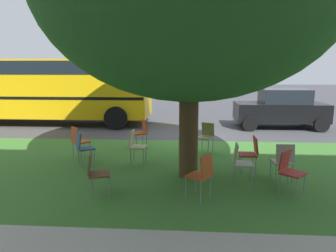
{
  "coord_description": "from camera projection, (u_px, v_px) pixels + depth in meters",
  "views": [
    {
      "loc": [
        -0.13,
        10.5,
        2.47
      ],
      "look_at": [
        0.44,
        1.78,
        0.82
      ],
      "focal_mm": 32.3,
      "sensor_mm": 36.0,
      "label": 1
    }
  ],
  "objects": [
    {
      "name": "chair_6",
      "position": [
        206.0,
        135.0,
        9.11
      ],
      "size": [
        0.56,
        0.57,
        0.88
      ],
      "color": "olive",
      "rests_on": "ground"
    },
    {
      "name": "chair_5",
      "position": [
        78.0,
        139.0,
        8.52
      ],
      "size": [
        0.59,
        0.59,
        0.88
      ],
      "color": "#C64C1E",
      "rests_on": "ground"
    },
    {
      "name": "chair_8",
      "position": [
        96.0,
        170.0,
        5.92
      ],
      "size": [
        0.51,
        0.51,
        0.88
      ],
      "color": "brown",
      "rests_on": "ground"
    },
    {
      "name": "chair_4",
      "position": [
        136.0,
        144.0,
        8.01
      ],
      "size": [
        0.45,
        0.44,
        0.88
      ],
      "color": "beige",
      "rests_on": "ground"
    },
    {
      "name": "chair_0",
      "position": [
        289.0,
        169.0,
        6.01
      ],
      "size": [
        0.59,
        0.59,
        0.88
      ],
      "color": "#B7332D",
      "rests_on": "ground"
    },
    {
      "name": "chair_10",
      "position": [
        83.0,
        146.0,
        7.82
      ],
      "size": [
        0.58,
        0.57,
        0.88
      ],
      "color": "#335184",
      "rests_on": "ground"
    },
    {
      "name": "chair_9",
      "position": [
        240.0,
        160.0,
        6.57
      ],
      "size": [
        0.45,
        0.45,
        0.88
      ],
      "color": "#ADA393",
      "rests_on": "ground"
    },
    {
      "name": "parked_car",
      "position": [
        281.0,
        108.0,
        12.81
      ],
      "size": [
        3.7,
        1.92,
        1.65
      ],
      "color": "black",
      "rests_on": "ground"
    },
    {
      "name": "chair_2",
      "position": [
        142.0,
        131.0,
        9.72
      ],
      "size": [
        0.57,
        0.56,
        0.88
      ],
      "color": "#C64C1E",
      "rests_on": "ground"
    },
    {
      "name": "school_bus",
      "position": [
        35.0,
        85.0,
        13.71
      ],
      "size": [
        10.4,
        2.8,
        2.88
      ],
      "color": "yellow",
      "rests_on": "ground"
    },
    {
      "name": "chair_3",
      "position": [
        251.0,
        152.0,
        7.27
      ],
      "size": [
        0.43,
        0.43,
        0.88
      ],
      "color": "#B7332D",
      "rests_on": "ground"
    },
    {
      "name": "chair_7",
      "position": [
        202.0,
        173.0,
        5.78
      ],
      "size": [
        0.58,
        0.57,
        0.88
      ],
      "color": "#C64C1E",
      "rests_on": "ground"
    },
    {
      "name": "ground",
      "position": [
        184.0,
        140.0,
        10.76
      ],
      "size": [
        80.0,
        80.0,
        0.0
      ],
      "primitive_type": "plane",
      "color": "#424247"
    },
    {
      "name": "grass_verge",
      "position": [
        182.0,
        168.0,
        7.62
      ],
      "size": [
        48.0,
        6.0,
        0.01
      ],
      "primitive_type": "cube",
      "color": "#3D752D",
      "rests_on": "ground"
    },
    {
      "name": "chair_1",
      "position": [
        283.0,
        159.0,
        6.64
      ],
      "size": [
        0.44,
        0.45,
        0.88
      ],
      "color": "#ADA393",
      "rests_on": "ground"
    }
  ]
}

